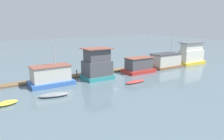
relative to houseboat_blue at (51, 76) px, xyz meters
The scene contains 11 objects.
ground_plane 10.98m from the houseboat_blue, ahead, with size 200.00×200.00×0.00m, color slate.
dock_walkway 11.35m from the houseboat_blue, 15.21° to the left, with size 59.60×2.15×0.30m, color brown.
houseboat_blue is the anchor object (origin of this frame).
houseboat_teal 8.30m from the houseboat_blue, ahead, with size 5.14×4.09×5.50m.
houseboat_red 17.67m from the houseboat_blue, ahead, with size 6.21×3.73×3.08m.
houseboat_brown 25.97m from the houseboat_blue, ahead, with size 7.26×4.10×7.40m.
houseboat_yellow 34.18m from the houseboat_blue, ahead, with size 7.42×3.40×5.30m.
dinghy_yellow 9.40m from the houseboat_blue, 142.07° to the right, with size 2.87×1.95×0.50m.
dinghy_grey 6.18m from the houseboat_blue, 104.78° to the right, with size 4.27×2.27×0.52m.
dinghy_red 13.87m from the houseboat_blue, 28.26° to the right, with size 4.02×1.22×0.41m.
mooring_post_far_left 5.53m from the houseboat_blue, 17.31° to the left, with size 0.22×0.22×1.54m, color brown.
Camera 1 is at (-21.18, -33.53, 9.89)m, focal length 35.00 mm.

